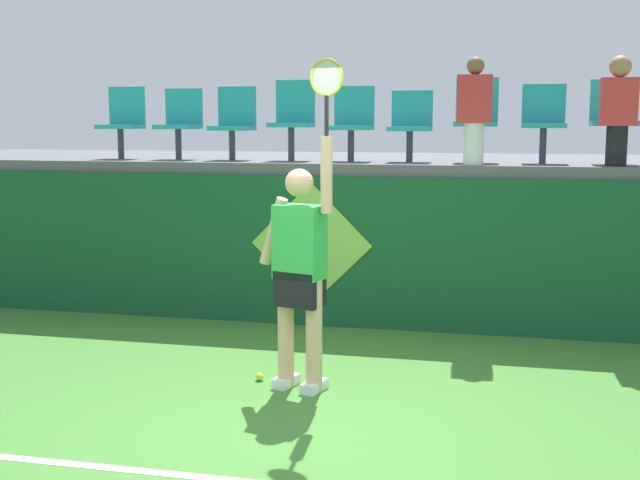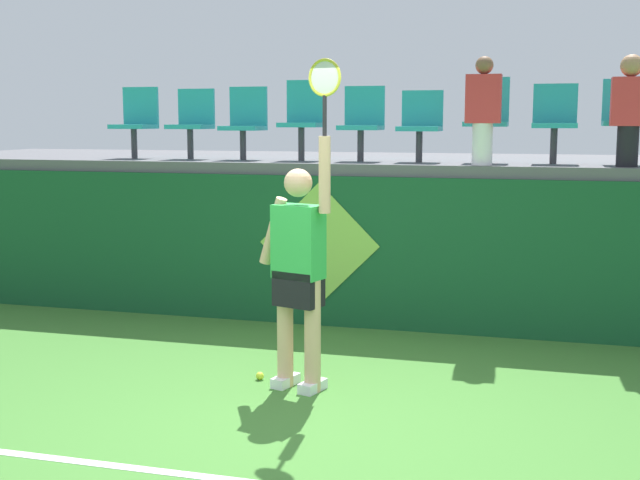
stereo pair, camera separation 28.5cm
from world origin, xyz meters
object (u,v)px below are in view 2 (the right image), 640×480
stadium_chair_3 (303,117)px  stadium_chair_0 (137,119)px  spectator_1 (630,108)px  stadium_chair_8 (625,116)px  stadium_chair_2 (245,120)px  stadium_chair_7 (555,119)px  tennis_player (299,266)px  stadium_chair_4 (362,120)px  stadium_chair_5 (421,123)px  stadium_chair_6 (487,116)px  spectator_0 (483,110)px  stadium_chair_1 (193,120)px  tennis_ball (260,376)px

stadium_chair_3 → stadium_chair_0: bearing=-179.9°
spectator_1 → stadium_chair_8: bearing=90.0°
stadium_chair_2 → stadium_chair_7: bearing=-0.1°
tennis_player → stadium_chair_3: 3.07m
stadium_chair_3 → stadium_chair_4: 0.66m
stadium_chair_2 → stadium_chair_0: bearing=-180.0°
stadium_chair_8 → stadium_chair_0: bearing=180.0°
stadium_chair_2 → stadium_chair_8: (4.01, -0.00, 0.04)m
stadium_chair_5 → stadium_chair_8: bearing=0.1°
tennis_player → stadium_chair_6: tennis_player is taller
stadium_chair_6 → stadium_chair_4: bearing=-179.9°
stadium_chair_4 → spectator_0: (1.32, -0.47, 0.11)m
stadium_chair_1 → stadium_chair_7: size_ratio=0.98×
stadium_chair_6 → spectator_1: size_ratio=0.84×
stadium_chair_8 → spectator_0: size_ratio=0.80×
stadium_chair_4 → stadium_chair_6: (1.32, 0.00, 0.05)m
tennis_ball → stadium_chair_0: size_ratio=0.08×
stadium_chair_3 → stadium_chair_6: stadium_chair_6 is taller
tennis_ball → stadium_chair_1: bearing=123.4°
tennis_player → tennis_ball: size_ratio=38.94×
stadium_chair_0 → stadium_chair_2: stadium_chair_0 is taller
stadium_chair_2 → stadium_chair_6: bearing=0.0°
stadium_chair_5 → tennis_player: bearing=-100.8°
spectator_0 → stadium_chair_3: bearing=166.7°
tennis_ball → tennis_player: bearing=-18.4°
stadium_chair_6 → stadium_chair_7: size_ratio=1.09×
stadium_chair_2 → stadium_chair_7: 3.34m
stadium_chair_3 → tennis_player: bearing=-74.2°
spectator_0 → stadium_chair_7: bearing=34.2°
stadium_chair_1 → stadium_chair_2: bearing=0.3°
stadium_chair_4 → stadium_chair_7: bearing=-0.1°
stadium_chair_5 → stadium_chair_7: bearing=0.1°
stadium_chair_5 → stadium_chair_7: 1.36m
tennis_player → stadium_chair_7: (1.88, 2.72, 1.14)m
stadium_chair_6 → stadium_chair_8: 1.36m
stadium_chair_0 → stadium_chair_6: stadium_chair_6 is taller
tennis_player → spectator_0: size_ratio=2.43×
stadium_chair_2 → stadium_chair_5: bearing=-0.2°
tennis_player → stadium_chair_5: tennis_player is taller
tennis_player → stadium_chair_4: size_ratio=3.18×
tennis_player → stadium_chair_3: size_ratio=2.92×
stadium_chair_7 → tennis_ball: bearing=-131.1°
stadium_chair_0 → stadium_chair_2: 1.34m
stadium_chair_1 → stadium_chair_8: 4.65m
stadium_chair_2 → stadium_chair_5: stadium_chair_2 is taller
stadium_chair_4 → spectator_0: size_ratio=0.76×
stadium_chair_2 → spectator_1: bearing=-5.8°
tennis_ball → stadium_chair_7: stadium_chair_7 is taller
stadium_chair_6 → tennis_ball: bearing=-121.3°
stadium_chair_8 → spectator_0: bearing=-161.1°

